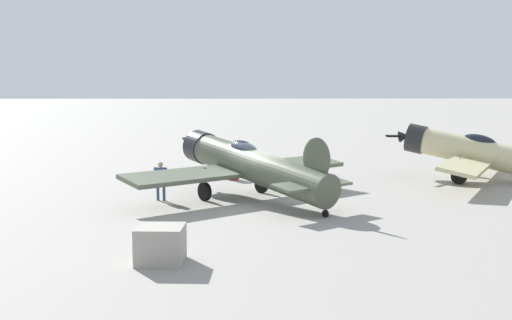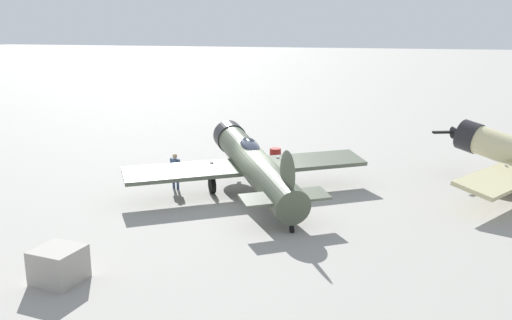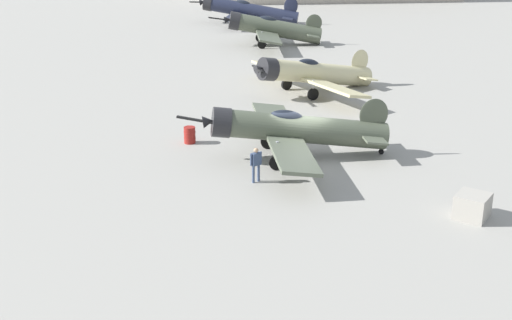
{
  "view_description": "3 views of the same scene",
  "coord_description": "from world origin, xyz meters",
  "px_view_note": "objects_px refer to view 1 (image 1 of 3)",
  "views": [
    {
      "loc": [
        -26.95,
        0.86,
        5.01
      ],
      "look_at": [
        0.0,
        0.0,
        1.8
      ],
      "focal_mm": 44.68,
      "sensor_mm": 36.0,
      "label": 1
    },
    {
      "loc": [
        -21.39,
        -7.28,
        7.3
      ],
      "look_at": [
        0.0,
        0.0,
        1.8
      ],
      "focal_mm": 37.69,
      "sensor_mm": 36.0,
      "label": 2
    },
    {
      "loc": [
        -14.74,
        29.92,
        12.14
      ],
      "look_at": [
        0.36,
        4.11,
        1.1
      ],
      "focal_mm": 48.21,
      "sensor_mm": 36.0,
      "label": 3
    }
  ],
  "objects_px": {
    "airplane_mid_apron": "(486,155)",
    "fuel_drum": "(233,171)",
    "ground_crew_mechanic": "(161,177)",
    "equipment_crate": "(161,245)",
    "airplane_foreground": "(249,165)"
  },
  "relations": [
    {
      "from": "ground_crew_mechanic",
      "to": "equipment_crate",
      "type": "bearing_deg",
      "value": 29.97
    },
    {
      "from": "airplane_mid_apron",
      "to": "fuel_drum",
      "type": "height_order",
      "value": "airplane_mid_apron"
    },
    {
      "from": "airplane_foreground",
      "to": "fuel_drum",
      "type": "bearing_deg",
      "value": -30.29
    },
    {
      "from": "ground_crew_mechanic",
      "to": "fuel_drum",
      "type": "distance_m",
      "value": 6.77
    },
    {
      "from": "airplane_foreground",
      "to": "ground_crew_mechanic",
      "type": "distance_m",
      "value": 3.84
    },
    {
      "from": "airplane_foreground",
      "to": "ground_crew_mechanic",
      "type": "height_order",
      "value": "airplane_foreground"
    },
    {
      "from": "ground_crew_mechanic",
      "to": "airplane_foreground",
      "type": "bearing_deg",
      "value": 113.94
    },
    {
      "from": "airplane_mid_apron",
      "to": "ground_crew_mechanic",
      "type": "distance_m",
      "value": 16.96
    },
    {
      "from": "airplane_mid_apron",
      "to": "ground_crew_mechanic",
      "type": "relative_size",
      "value": 6.65
    },
    {
      "from": "equipment_crate",
      "to": "fuel_drum",
      "type": "distance_m",
      "value": 15.84
    },
    {
      "from": "airplane_mid_apron",
      "to": "fuel_drum",
      "type": "bearing_deg",
      "value": 24.32
    },
    {
      "from": "airplane_mid_apron",
      "to": "fuel_drum",
      "type": "distance_m",
      "value": 13.2
    },
    {
      "from": "airplane_foreground",
      "to": "airplane_mid_apron",
      "type": "bearing_deg",
      "value": -105.52
    },
    {
      "from": "ground_crew_mechanic",
      "to": "equipment_crate",
      "type": "xyz_separation_m",
      "value": [
        -9.72,
        -1.12,
        -0.5
      ]
    },
    {
      "from": "equipment_crate",
      "to": "fuel_drum",
      "type": "relative_size",
      "value": 1.53
    }
  ]
}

